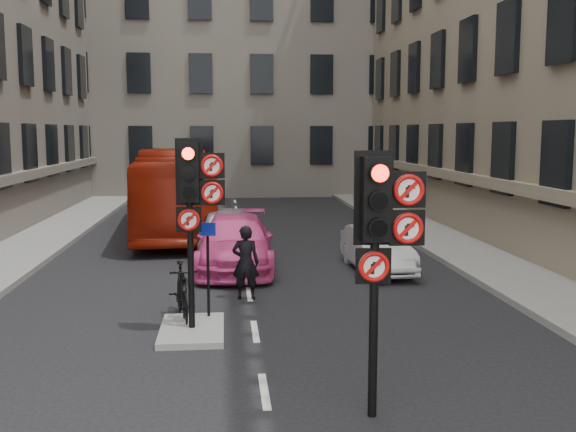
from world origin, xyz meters
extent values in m
cube|color=gray|center=(7.20, 12.00, 0.08)|extent=(3.00, 50.00, 0.16)
cube|color=gray|center=(-1.20, 5.00, 0.06)|extent=(1.20, 2.00, 0.12)
cube|color=gray|center=(0.00, 38.00, 10.00)|extent=(30.00, 14.00, 20.00)
cylinder|color=black|center=(1.40, 1.00, 1.20)|extent=(0.12, 0.12, 2.40)
cube|color=black|center=(1.40, 1.00, 2.95)|extent=(0.36, 0.28, 1.10)
cube|color=black|center=(1.40, 1.13, 2.95)|extent=(0.52, 0.03, 1.25)
cylinder|color=#FF1407|center=(1.40, 0.76, 3.30)|extent=(0.22, 0.01, 0.22)
cylinder|color=black|center=(1.40, 0.76, 2.95)|extent=(0.22, 0.01, 0.22)
cylinder|color=black|center=(1.40, 0.76, 2.60)|extent=(0.22, 0.01, 0.22)
cube|color=black|center=(1.82, 0.98, 3.07)|extent=(0.47, 0.05, 0.47)
cylinder|color=white|center=(1.82, 0.94, 3.07)|extent=(0.41, 0.02, 0.41)
torus|color=#BF0C0A|center=(1.82, 0.93, 3.07)|extent=(0.41, 0.06, 0.41)
cube|color=#BF0C0A|center=(1.82, 0.92, 3.07)|extent=(0.25, 0.01, 0.25)
cube|color=black|center=(1.82, 0.98, 2.57)|extent=(0.47, 0.05, 0.47)
cylinder|color=white|center=(1.82, 0.94, 2.57)|extent=(0.41, 0.02, 0.41)
torus|color=#BF0C0A|center=(1.82, 0.93, 2.57)|extent=(0.41, 0.06, 0.41)
cube|color=#BF0C0A|center=(1.82, 0.92, 2.57)|extent=(0.25, 0.01, 0.25)
cube|color=black|center=(1.38, 0.98, 2.07)|extent=(0.47, 0.05, 0.47)
cylinder|color=white|center=(1.38, 0.94, 2.07)|extent=(0.41, 0.02, 0.41)
torus|color=#BF0C0A|center=(1.38, 0.93, 2.07)|extent=(0.41, 0.06, 0.41)
cube|color=#BF0C0A|center=(1.38, 0.92, 2.07)|extent=(0.25, 0.01, 0.25)
cylinder|color=black|center=(-1.20, 5.00, 1.32)|extent=(0.12, 0.12, 2.40)
cube|color=black|center=(-1.20, 5.00, 3.07)|extent=(0.36, 0.28, 1.10)
cube|color=black|center=(-1.20, 5.13, 3.07)|extent=(0.52, 0.03, 1.25)
cylinder|color=#FF1407|center=(-1.20, 4.75, 3.42)|extent=(0.22, 0.02, 0.22)
cylinder|color=black|center=(-1.20, 4.75, 3.07)|extent=(0.22, 0.02, 0.22)
cylinder|color=black|center=(-1.20, 4.75, 2.72)|extent=(0.22, 0.02, 0.22)
cube|color=black|center=(-0.78, 4.98, 3.19)|extent=(0.47, 0.05, 0.47)
cylinder|color=white|center=(-0.78, 4.94, 3.19)|extent=(0.41, 0.02, 0.41)
torus|color=#BF0C0A|center=(-0.78, 4.92, 3.19)|extent=(0.41, 0.06, 0.41)
cube|color=#BF0C0A|center=(-0.78, 4.92, 3.19)|extent=(0.25, 0.02, 0.25)
cube|color=black|center=(-0.78, 4.98, 2.69)|extent=(0.47, 0.05, 0.47)
cylinder|color=white|center=(-0.78, 4.94, 2.69)|extent=(0.41, 0.02, 0.41)
torus|color=#BF0C0A|center=(-0.78, 4.92, 2.69)|extent=(0.41, 0.06, 0.41)
cube|color=#BF0C0A|center=(-0.78, 4.92, 2.69)|extent=(0.25, 0.02, 0.25)
cube|color=black|center=(-1.22, 4.98, 2.19)|extent=(0.47, 0.05, 0.47)
cylinder|color=white|center=(-1.22, 4.94, 2.19)|extent=(0.41, 0.02, 0.41)
torus|color=#BF0C0A|center=(-1.22, 4.92, 2.19)|extent=(0.41, 0.06, 0.41)
cube|color=#BF0C0A|center=(-1.22, 4.92, 2.19)|extent=(0.25, 0.02, 0.25)
imported|color=#B6B8BF|center=(-0.50, 12.45, 0.78)|extent=(2.00, 4.64, 1.56)
imported|color=beige|center=(3.59, 10.34, 0.61)|extent=(1.45, 3.76, 1.22)
imported|color=#E0428F|center=(-0.27, 10.94, 0.73)|extent=(2.24, 5.13, 1.47)
imported|color=maroon|center=(-2.50, 18.08, 1.58)|extent=(3.49, 11.48, 3.15)
imported|color=black|center=(-1.44, 6.00, 0.57)|extent=(0.83, 1.97, 1.15)
imported|color=black|center=(-0.09, 7.56, 0.85)|extent=(0.68, 0.50, 1.70)
cylinder|color=black|center=(-0.90, 5.75, 1.06)|extent=(0.06, 0.06, 1.87)
cube|color=#0D1E99|center=(-0.90, 5.70, 1.90)|extent=(0.33, 0.10, 0.26)
camera|label=1|loc=(-0.55, -7.54, 3.83)|focal=42.00mm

